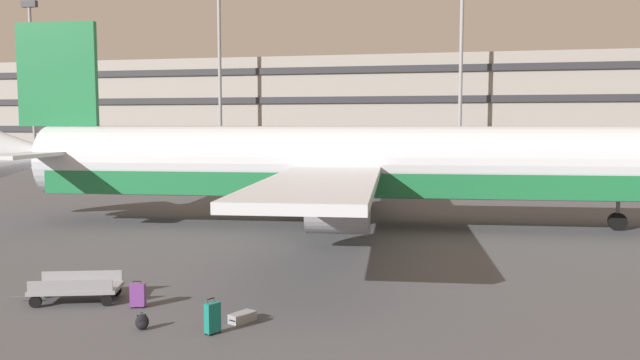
# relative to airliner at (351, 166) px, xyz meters

# --- Properties ---
(ground_plane) EXTENTS (600.00, 600.00, 0.00)m
(ground_plane) POSITION_rel_airliner_xyz_m (-4.80, -0.62, -3.19)
(ground_plane) COLOR #4C4C51
(terminal_structure) EXTENTS (137.35, 19.75, 12.62)m
(terminal_structure) POSITION_rel_airliner_xyz_m (-4.80, 43.45, 3.11)
(terminal_structure) COLOR gray
(terminal_structure) RESTS_ON ground_plane
(airliner) EXTENTS (41.18, 33.35, 11.02)m
(airliner) POSITION_rel_airliner_xyz_m (0.00, 0.00, 0.00)
(airliner) COLOR silver
(airliner) RESTS_ON ground_plane
(light_mast_far_left) EXTENTS (1.80, 0.50, 18.83)m
(light_mast_far_left) POSITION_rel_airliner_xyz_m (-40.87, 29.61, 7.86)
(light_mast_far_left) COLOR gray
(light_mast_far_left) RESTS_ON ground_plane
(light_mast_left) EXTENTS (1.80, 0.50, 20.59)m
(light_mast_left) POSITION_rel_airliner_xyz_m (-18.75, 29.61, 8.77)
(light_mast_left) COLOR gray
(light_mast_left) RESTS_ON ground_plane
(light_mast_center_left) EXTENTS (1.80, 0.50, 19.24)m
(light_mast_center_left) POSITION_rel_airliner_xyz_m (5.72, 29.61, 8.07)
(light_mast_center_left) COLOR gray
(light_mast_center_left) RESTS_ON ground_plane
(suitcase_navy) EXTENTS (0.48, 0.36, 0.82)m
(suitcase_navy) POSITION_rel_airliner_xyz_m (-3.73, -16.35, -2.81)
(suitcase_navy) COLOR #72388C
(suitcase_navy) RESTS_ON ground_plane
(suitcase_laid_flat) EXTENTS (0.68, 0.85, 0.26)m
(suitcase_laid_flat) POSITION_rel_airliner_xyz_m (-0.23, -17.00, -3.07)
(suitcase_laid_flat) COLOR gray
(suitcase_laid_flat) RESTS_ON ground_plane
(suitcase_red) EXTENTS (0.37, 0.46, 0.94)m
(suitcase_red) POSITION_rel_airliner_xyz_m (-0.66, -18.13, -2.75)
(suitcase_red) COLOR #147266
(suitcase_red) RESTS_ON ground_plane
(backpack_upright) EXTENTS (0.40, 0.36, 0.48)m
(backpack_upright) POSITION_rel_airliner_xyz_m (-2.61, -18.23, -2.99)
(backpack_upright) COLOR black
(backpack_upright) RESTS_ON ground_plane
(baggage_cart) EXTENTS (3.35, 2.01, 0.82)m
(baggage_cart) POSITION_rel_airliner_xyz_m (-5.88, -16.20, -2.77)
(baggage_cart) COLOR gray
(baggage_cart) RESTS_ON ground_plane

